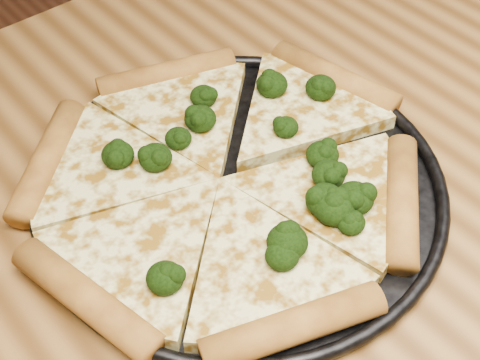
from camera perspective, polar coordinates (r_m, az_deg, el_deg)
dining_table at (r=0.64m, az=1.84°, el=-13.07°), size 1.20×0.90×0.75m
pizza_pan at (r=0.62m, az=-0.00°, el=-0.52°), size 0.36×0.36×0.02m
pizza at (r=0.61m, az=-1.41°, el=0.21°), size 0.38×0.37×0.03m
broccoli_florets at (r=0.60m, az=2.44°, el=0.82°), size 0.27×0.22×0.03m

